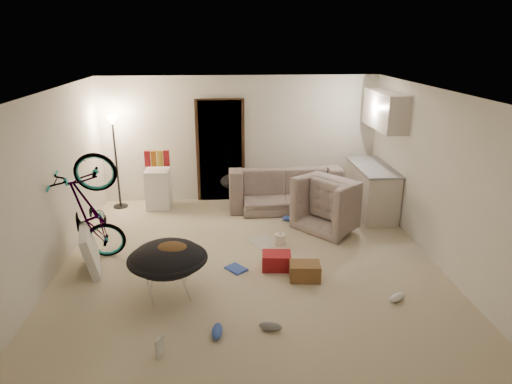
{
  "coord_description": "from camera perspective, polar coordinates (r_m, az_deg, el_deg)",
  "views": [
    {
      "loc": [
        -0.36,
        -5.99,
        3.19
      ],
      "look_at": [
        0.14,
        0.6,
        0.94
      ],
      "focal_mm": 32.0,
      "sensor_mm": 36.0,
      "label": 1
    }
  ],
  "objects": [
    {
      "name": "floor",
      "position": [
        6.8,
        -0.77,
        -9.28
      ],
      "size": [
        5.5,
        6.0,
        0.02
      ],
      "primitive_type": "cube",
      "color": "#C2B495",
      "rests_on": "ground"
    },
    {
      "name": "ceiling",
      "position": [
        6.04,
        -0.88,
        12.33
      ],
      "size": [
        5.5,
        6.0,
        0.02
      ],
      "primitive_type": "cube",
      "color": "white",
      "rests_on": "wall_back"
    },
    {
      "name": "wall_back",
      "position": [
        9.21,
        -1.99,
        6.62
      ],
      "size": [
        5.5,
        0.02,
        2.5
      ],
      "primitive_type": "cube",
      "color": "silver",
      "rests_on": "floor"
    },
    {
      "name": "wall_front",
      "position": [
        3.57,
        2.25,
        -14.1
      ],
      "size": [
        5.5,
        0.02,
        2.5
      ],
      "primitive_type": "cube",
      "color": "silver",
      "rests_on": "floor"
    },
    {
      "name": "wall_left",
      "position": [
        6.74,
        -24.96,
        0.25
      ],
      "size": [
        0.02,
        6.0,
        2.5
      ],
      "primitive_type": "cube",
      "color": "silver",
      "rests_on": "floor"
    },
    {
      "name": "wall_right",
      "position": [
        7.03,
        22.27,
        1.33
      ],
      "size": [
        0.02,
        6.0,
        2.5
      ],
      "primitive_type": "cube",
      "color": "silver",
      "rests_on": "floor"
    },
    {
      "name": "doorway",
      "position": [
        9.22,
        -4.45,
        5.12
      ],
      "size": [
        0.85,
        0.1,
        2.04
      ],
      "primitive_type": "cube",
      "color": "black",
      "rests_on": "floor"
    },
    {
      "name": "door_trim",
      "position": [
        9.19,
        -4.45,
        5.07
      ],
      "size": [
        0.97,
        0.04,
        2.1
      ],
      "primitive_type": "cube",
      "color": "#342012",
      "rests_on": "floor"
    },
    {
      "name": "floor_lamp",
      "position": [
        9.07,
        -17.3,
        5.96
      ],
      "size": [
        0.28,
        0.28,
        1.81
      ],
      "color": "black",
      "rests_on": "floor"
    },
    {
      "name": "kitchen_counter",
      "position": [
        8.9,
        14.2,
        0.2
      ],
      "size": [
        0.6,
        1.5,
        0.88
      ],
      "primitive_type": "cube",
      "color": "beige",
      "rests_on": "floor"
    },
    {
      "name": "counter_top",
      "position": [
        8.77,
        14.43,
        3.05
      ],
      "size": [
        0.64,
        1.54,
        0.04
      ],
      "primitive_type": "cube",
      "color": "gray",
      "rests_on": "kitchen_counter"
    },
    {
      "name": "kitchen_uppers",
      "position": [
        8.6,
        15.84,
        9.8
      ],
      "size": [
        0.38,
        1.4,
        0.65
      ],
      "primitive_type": "cube",
      "color": "beige",
      "rests_on": "wall_right"
    },
    {
      "name": "sofa",
      "position": [
        8.99,
        3.43,
        0.09
      ],
      "size": [
        2.15,
        0.88,
        0.62
      ],
      "primitive_type": "imported",
      "rotation": [
        0.0,
        0.0,
        3.16
      ],
      "color": "#3A4139",
      "rests_on": "floor"
    },
    {
      "name": "armchair",
      "position": [
        8.18,
        10.13,
        -1.89
      ],
      "size": [
        1.38,
        1.4,
        0.69
      ],
      "primitive_type": "imported",
      "rotation": [
        0.0,
        0.0,
        2.26
      ],
      "color": "#3A4139",
      "rests_on": "floor"
    },
    {
      "name": "bicycle",
      "position": [
        7.16,
        -19.73,
        -4.84
      ],
      "size": [
        1.78,
        0.88,
        1.0
      ],
      "primitive_type": "imported",
      "rotation": [
        0.0,
        -0.17,
        1.65
      ],
      "color": "black",
      "rests_on": "floor"
    },
    {
      "name": "book_asset",
      "position": [
        5.15,
        -12.32,
        -19.85
      ],
      "size": [
        0.28,
        0.25,
        0.02
      ],
      "primitive_type": "imported",
      "rotation": [
        0.0,
        0.0,
        1.14
      ],
      "color": "maroon",
      "rests_on": "floor"
    },
    {
      "name": "mini_fridge",
      "position": [
        9.07,
        -12.08,
        0.37
      ],
      "size": [
        0.47,
        0.47,
        0.77
      ],
      "primitive_type": "cube",
      "rotation": [
        0.0,
        0.0,
        -0.04
      ],
      "color": "white",
      "rests_on": "floor"
    },
    {
      "name": "snack_box_0",
      "position": [
        8.93,
        -13.43,
        4.08
      ],
      "size": [
        0.11,
        0.08,
        0.3
      ],
      "primitive_type": "cube",
      "rotation": [
        0.0,
        0.0,
        -0.09
      ],
      "color": "maroon",
      "rests_on": "mini_fridge"
    },
    {
      "name": "snack_box_1",
      "position": [
        8.91,
        -12.67,
        4.1
      ],
      "size": [
        0.11,
        0.08,
        0.3
      ],
      "primitive_type": "cube",
      "rotation": [
        0.0,
        0.0,
        0.09
      ],
      "color": "orange",
      "rests_on": "mini_fridge"
    },
    {
      "name": "snack_box_2",
      "position": [
        8.89,
        -11.9,
        4.13
      ],
      "size": [
        0.1,
        0.07,
        0.3
      ],
      "primitive_type": "cube",
      "rotation": [
        0.0,
        0.0,
        -0.03
      ],
      "color": "gold",
      "rests_on": "mini_fridge"
    },
    {
      "name": "snack_box_3",
      "position": [
        8.88,
        -11.13,
        4.16
      ],
      "size": [
        0.11,
        0.08,
        0.3
      ],
      "primitive_type": "cube",
      "rotation": [
        0.0,
        0.0,
        -0.12
      ],
      "color": "maroon",
      "rests_on": "mini_fridge"
    },
    {
      "name": "saucer_chair",
      "position": [
        6.0,
        -10.93,
        -8.97
      ],
      "size": [
        1.02,
        1.02,
        0.72
      ],
      "color": "silver",
      "rests_on": "floor"
    },
    {
      "name": "hoodie",
      "position": [
        5.87,
        -10.6,
        -7.32
      ],
      "size": [
        0.53,
        0.46,
        0.22
      ],
      "primitive_type": "ellipsoid",
      "rotation": [
        0.0,
        0.0,
        0.14
      ],
      "color": "#51361C",
      "rests_on": "saucer_chair"
    },
    {
      "name": "sofa_drape",
      "position": [
        8.85,
        -2.65,
        1.34
      ],
      "size": [
        0.6,
        0.51,
        0.28
      ],
      "primitive_type": "ellipsoid",
      "rotation": [
        0.0,
        0.0,
        -0.09
      ],
      "color": "black",
      "rests_on": "sofa"
    },
    {
      "name": "tv_box",
      "position": [
        7.03,
        -20.04,
        -6.65
      ],
      "size": [
        0.46,
        0.95,
        0.62
      ],
      "primitive_type": "cube",
      "rotation": [
        0.0,
        -0.21,
        0.26
      ],
      "color": "silver",
      "rests_on": "floor"
    },
    {
      "name": "drink_case_a",
      "position": [
        6.43,
        6.12,
        -9.83
      ],
      "size": [
        0.44,
        0.34,
        0.24
      ],
      "primitive_type": "cube",
      "rotation": [
        0.0,
        0.0,
        -0.09
      ],
      "color": "brown",
      "rests_on": "floor"
    },
    {
      "name": "drink_case_b",
      "position": [
        6.68,
        2.58,
        -8.6
      ],
      "size": [
        0.44,
        0.34,
        0.24
      ],
      "primitive_type": "cube",
      "rotation": [
        0.0,
        0.0,
        -0.1
      ],
      "color": "maroon",
      "rests_on": "floor"
    },
    {
      "name": "juicer",
      "position": [
        7.42,
        3.04,
        -5.81
      ],
      "size": [
        0.18,
        0.18,
        0.26
      ],
      "color": "white",
      "rests_on": "floor"
    },
    {
      "name": "newspaper",
      "position": [
        7.55,
        0.99,
        -6.19
      ],
      "size": [
        0.58,
        0.64,
        0.01
      ],
      "primitive_type": "cube",
      "rotation": [
        0.0,
        0.0,
        0.43
      ],
      "color": "#B5AEA7",
      "rests_on": "floor"
    },
    {
      "name": "book_blue",
      "position": [
        6.69,
        -2.51,
        -9.56
      ],
      "size": [
        0.35,
        0.36,
        0.03
      ],
      "primitive_type": "cube",
      "rotation": [
        0.0,
        0.0,
        0.68
      ],
      "color": "#304CB0",
      "rests_on": "floor"
    },
    {
      "name": "book_white",
      "position": [
        6.9,
        -9.13,
        -8.9
      ],
      "size": [
        0.24,
        0.28,
        0.02
      ],
      "primitive_type": "cube",
      "rotation": [
        0.0,
        0.0,
        -0.28
      ],
      "color": "silver",
      "rests_on": "floor"
    },
    {
      "name": "shoe_0",
      "position": [
        8.37,
        4.23,
        -3.3
      ],
      "size": [
        0.28,
        0.13,
        0.1
      ],
      "primitive_type": "ellipsoid",
      "rotation": [
        0.0,
        0.0,
        -0.08
      ],
      "color": "#304CB0",
      "rests_on": "floor"
    },
    {
      "name": "shoe_2",
      "position": [
        5.38,
        -4.89,
        -16.95
      ],
      "size": [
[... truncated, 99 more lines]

